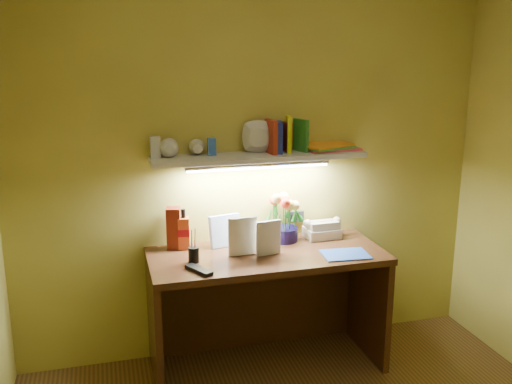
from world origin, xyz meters
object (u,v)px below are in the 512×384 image
flower_bouquet (284,217)px  desk_clock (334,230)px  whisky_bottle (184,229)px  desk (267,311)px  telephone (322,228)px

flower_bouquet → desk_clock: 0.37m
whisky_bottle → flower_bouquet: bearing=-1.8°
desk → flower_bouquet: bearing=48.4°
desk → telephone: 0.63m
desk → desk_clock: bearing=21.2°
desk → desk_clock: desk_clock is taller
desk_clock → whisky_bottle: 0.98m
flower_bouquet → desk_clock: (0.35, 0.01, -0.11)m
telephone → whisky_bottle: bearing=176.8°
flower_bouquet → desk: bearing=-131.6°
desk_clock → whisky_bottle: size_ratio=0.31×
flower_bouquet → whisky_bottle: flower_bouquet is taller
desk → whisky_bottle: bearing=156.0°
desk → desk_clock: (0.51, 0.20, 0.41)m
desk_clock → flower_bouquet: bearing=160.5°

